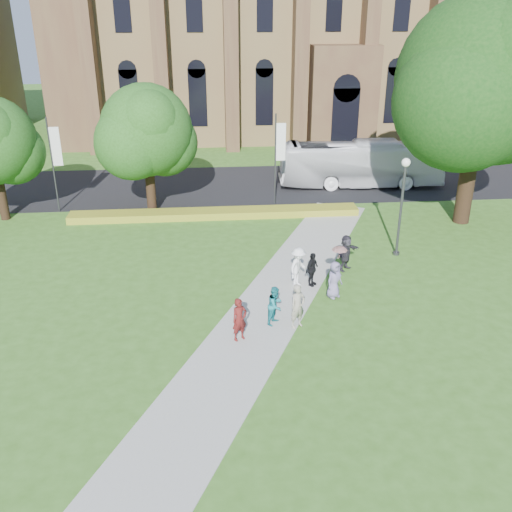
{
  "coord_description": "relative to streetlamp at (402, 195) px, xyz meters",
  "views": [
    {
      "loc": [
        -2.43,
        -20.59,
        12.31
      ],
      "look_at": [
        -0.3,
        3.37,
        1.6
      ],
      "focal_mm": 40.0,
      "sensor_mm": 36.0,
      "label": 1
    }
  ],
  "objects": [
    {
      "name": "parasol",
      "position": [
        -4.2,
        -4.41,
        -1.21
      ],
      "size": [
        0.81,
        0.81,
        0.6
      ],
      "primitive_type": "imported",
      "rotation": [
        0.0,
        0.0,
        0.22
      ],
      "color": "#C78D92",
      "rests_on": "pedestrian_4"
    },
    {
      "name": "pedestrian_0",
      "position": [
        -8.86,
        -7.7,
        -2.36
      ],
      "size": [
        0.78,
        0.69,
        1.8
      ],
      "primitive_type": "imported",
      "rotation": [
        0.0,
        0.0,
        0.51
      ],
      "color": "#581614",
      "rests_on": "footpath"
    },
    {
      "name": "large_tree",
      "position": [
        5.5,
        4.5,
        5.07
      ],
      "size": [
        9.6,
        9.6,
        13.2
      ],
      "color": "#332114",
      "rests_on": "ground"
    },
    {
      "name": "pedestrian_3",
      "position": [
        -5.17,
        -3.25,
        -2.43
      ],
      "size": [
        0.95,
        0.99,
        1.65
      ],
      "primitive_type": "imported",
      "rotation": [
        0.0,
        0.0,
        0.84
      ],
      "color": "black",
      "rests_on": "footpath"
    },
    {
      "name": "footpath",
      "position": [
        -7.5,
        -5.5,
        -3.28
      ],
      "size": [
        15.58,
        28.54,
        0.04
      ],
      "primitive_type": "cube",
      "rotation": [
        0.0,
        0.0,
        -0.44
      ],
      "color": "#B2B2A8",
      "rests_on": "ground"
    },
    {
      "name": "road",
      "position": [
        -7.5,
        13.5,
        -3.29
      ],
      "size": [
        160.0,
        10.0,
        0.02
      ],
      "primitive_type": "cube",
      "color": "black",
      "rests_on": "ground"
    },
    {
      "name": "pedestrian_5",
      "position": [
        -3.18,
        -1.67,
        -2.34
      ],
      "size": [
        1.59,
        1.58,
        1.83
      ],
      "primitive_type": "imported",
      "rotation": [
        0.0,
        0.0,
        0.77
      ],
      "color": "#2C2931",
      "rests_on": "footpath"
    },
    {
      "name": "pedestrian_6",
      "position": [
        -6.43,
        -6.93,
        -2.3
      ],
      "size": [
        0.83,
        0.74,
        1.91
      ],
      "primitive_type": "imported",
      "rotation": [
        0.0,
        0.0,
        0.52
      ],
      "color": "gray",
      "rests_on": "footpath"
    },
    {
      "name": "banner_pole_1",
      "position": [
        -19.39,
        8.7,
        0.09
      ],
      "size": [
        0.7,
        0.1,
        6.0
      ],
      "color": "#38383D",
      "rests_on": "ground"
    },
    {
      "name": "street_tree_1",
      "position": [
        -13.5,
        8.0,
        1.93
      ],
      "size": [
        5.6,
        5.6,
        8.05
      ],
      "color": "#332114",
      "rests_on": "ground"
    },
    {
      "name": "tour_coach",
      "position": [
        1.18,
        12.44,
        -1.65
      ],
      "size": [
        11.83,
        3.36,
        3.26
      ],
      "primitive_type": "imported",
      "rotation": [
        0.0,
        0.0,
        1.52
      ],
      "color": "silver",
      "rests_on": "road"
    },
    {
      "name": "pedestrian_2",
      "position": [
        -5.83,
        -3.23,
        -2.3
      ],
      "size": [
        1.32,
        1.42,
        1.92
      ],
      "primitive_type": "imported",
      "rotation": [
        0.0,
        0.0,
        0.92
      ],
      "color": "white",
      "rests_on": "footpath"
    },
    {
      "name": "streetlamp",
      "position": [
        0.0,
        0.0,
        0.0
      ],
      "size": [
        0.44,
        0.44,
        5.24
      ],
      "color": "#38383D",
      "rests_on": "ground"
    },
    {
      "name": "flower_hedge",
      "position": [
        -9.5,
        6.7,
        -3.07
      ],
      "size": [
        18.0,
        1.4,
        0.45
      ],
      "primitive_type": "cube",
      "color": "gold",
      "rests_on": "ground"
    },
    {
      "name": "ground",
      "position": [
        -7.5,
        -6.5,
        -3.3
      ],
      "size": [
        160.0,
        160.0,
        0.0
      ],
      "primitive_type": "plane",
      "color": "#37621D",
      "rests_on": "ground"
    },
    {
      "name": "banner_pole_0",
      "position": [
        -5.39,
        8.7,
        0.09
      ],
      "size": [
        0.7,
        0.1,
        6.0
      ],
      "color": "#38383D",
      "rests_on": "ground"
    },
    {
      "name": "pedestrian_4",
      "position": [
        -4.38,
        -4.51,
        -2.38
      ],
      "size": [
        1.02,
        0.95,
        1.75
      ],
      "primitive_type": "imported",
      "rotation": [
        0.0,
        0.0,
        0.62
      ],
      "color": "slate",
      "rests_on": "footpath"
    },
    {
      "name": "pedestrian_1",
      "position": [
        -7.3,
        -6.57,
        -2.42
      ],
      "size": [
        1.0,
        1.03,
        1.68
      ],
      "primitive_type": "imported",
      "rotation": [
        0.0,
        0.0,
        0.94
      ],
      "color": "#197780",
      "rests_on": "footpath"
    }
  ]
}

